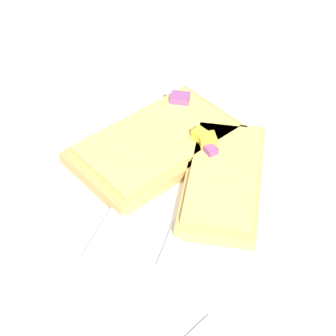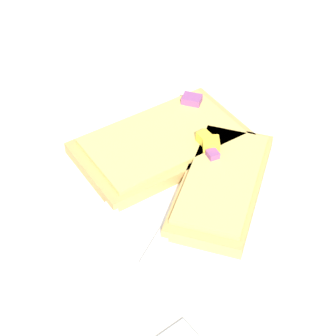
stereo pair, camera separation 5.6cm
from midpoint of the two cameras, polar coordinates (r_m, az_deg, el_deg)
ground_plane at (r=0.60m, az=2.66°, el=-1.62°), size 4.00×4.00×0.00m
plate at (r=0.60m, az=2.68°, el=-1.22°), size 0.27×0.27×0.01m
fork at (r=0.59m, az=5.63°, el=-1.44°), size 0.20×0.12×0.01m
knife at (r=0.57m, az=-1.76°, el=-2.73°), size 0.20×0.10×0.01m
pizza_slice_main at (r=0.62m, az=2.03°, el=2.50°), size 0.19×0.12×0.03m
pizza_slice_corner at (r=0.58m, az=8.23°, el=-1.56°), size 0.18×0.16×0.03m
crumb_scatter at (r=0.65m, az=3.11°, el=4.48°), size 0.03×0.01×0.01m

